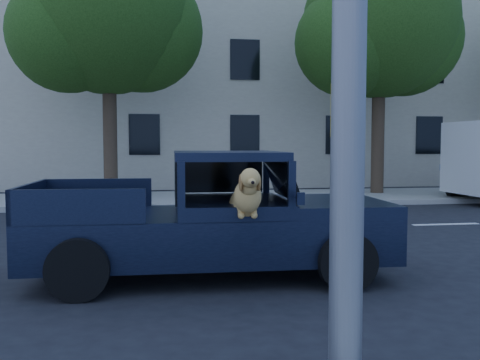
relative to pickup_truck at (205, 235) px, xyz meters
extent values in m
plane|color=black|center=(1.90, 0.53, -0.59)|extent=(120.00, 120.00, 0.00)
cube|color=gray|center=(1.90, 9.73, -0.52)|extent=(60.00, 4.00, 0.15)
cylinder|color=#332619|center=(-2.10, 10.13, 1.61)|extent=(0.44, 0.44, 4.40)
sphere|color=#19390E|center=(-2.10, 10.13, 5.41)|extent=(5.20, 5.20, 5.20)
sphere|color=#19390E|center=(-3.30, 9.83, 4.61)|extent=(3.60, 3.60, 3.60)
sphere|color=#19390E|center=(-1.10, 10.43, 4.91)|extent=(4.00, 4.00, 4.00)
cylinder|color=#332619|center=(6.90, 10.13, 1.61)|extent=(0.44, 0.44, 4.40)
sphere|color=#19390E|center=(6.90, 10.13, 5.41)|extent=(5.20, 5.20, 5.20)
sphere|color=#19390E|center=(5.70, 9.83, 4.61)|extent=(3.60, 3.60, 3.60)
sphere|color=#19390E|center=(7.90, 10.43, 4.91)|extent=(4.00, 4.00, 4.00)
cube|color=beige|center=(4.90, 17.03, 3.91)|extent=(26.00, 6.00, 9.00)
cube|color=black|center=(0.08, 0.02, 0.00)|extent=(4.96, 2.02, 0.62)
cube|color=black|center=(1.83, -0.03, 0.39)|extent=(1.47, 1.93, 0.15)
cube|color=black|center=(0.32, 0.01, 1.11)|extent=(1.51, 1.85, 0.11)
cube|color=black|center=(1.08, -0.01, 0.77)|extent=(0.29, 1.63, 0.53)
cube|color=black|center=(0.49, -0.42, 0.18)|extent=(0.53, 0.53, 0.36)
cube|color=black|center=(1.04, -1.19, 0.61)|extent=(0.10, 0.05, 0.15)
cube|color=yellow|center=(0.77, -3.32, 1.54)|extent=(0.17, 0.03, 0.42)
camera|label=1|loc=(-0.67, -7.36, 1.28)|focal=40.00mm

